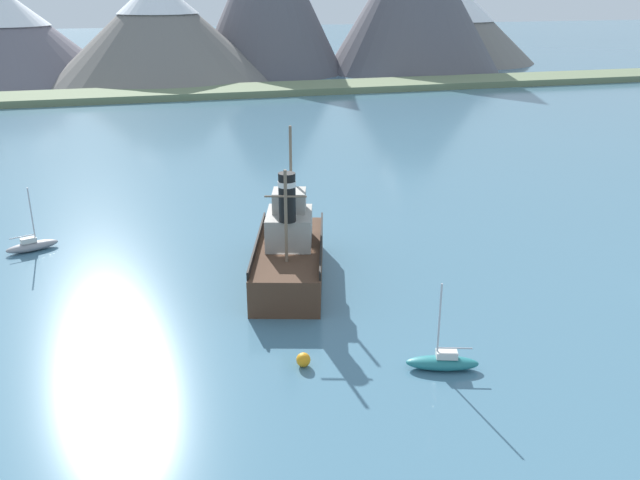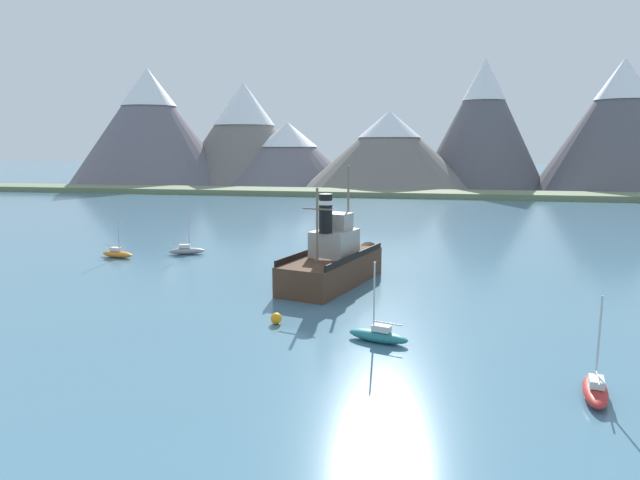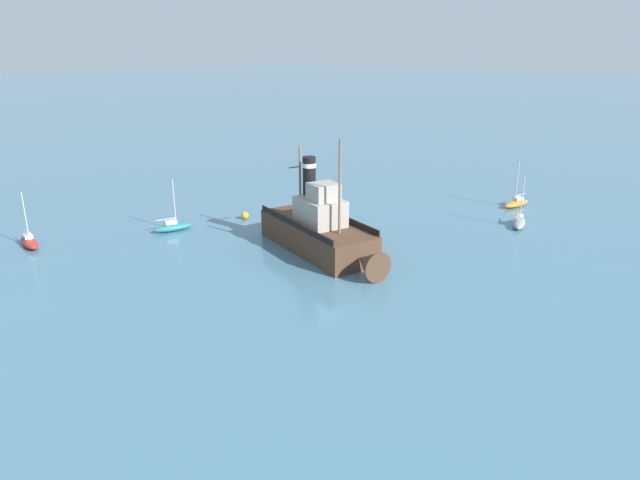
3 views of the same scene
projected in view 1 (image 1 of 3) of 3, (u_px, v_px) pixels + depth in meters
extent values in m
plane|color=#477289|center=(293.00, 281.00, 46.06)|extent=(600.00, 600.00, 0.00)
cone|color=slate|center=(9.00, 35.00, 142.05)|extent=(41.78, 41.78, 17.92)
cone|color=white|center=(4.00, 7.00, 140.13)|extent=(17.47, 17.47, 7.14)
cone|color=slate|center=(159.00, 30.00, 139.00)|extent=(45.96, 45.96, 20.25)
cone|color=slate|center=(458.00, 26.00, 173.59)|extent=(39.51, 39.51, 17.94)
cone|color=white|center=(460.00, 5.00, 171.79)|extent=(18.19, 18.19, 7.87)
cube|color=#6B7A56|center=(186.00, 93.00, 122.04)|extent=(240.00, 12.00, 1.20)
cube|color=#4C3323|center=(289.00, 263.00, 45.98)|extent=(7.57, 12.75, 2.40)
cone|color=#4C3323|center=(295.00, 227.00, 52.71)|extent=(2.93, 2.96, 2.35)
cube|color=#9E998E|center=(289.00, 228.00, 45.63)|extent=(4.00, 4.68, 2.20)
cube|color=#9E998E|center=(289.00, 201.00, 45.46)|extent=(2.67, 2.53, 1.40)
cylinder|color=black|center=(287.00, 197.00, 43.08)|extent=(1.10, 1.10, 3.20)
cylinder|color=silver|center=(287.00, 184.00, 42.77)|extent=(1.16, 1.16, 0.35)
cylinder|color=#75604C|center=(291.00, 179.00, 47.31)|extent=(0.20, 0.20, 7.50)
cylinder|color=#75604C|center=(286.00, 217.00, 41.96)|extent=(0.20, 0.20, 6.00)
cylinder|color=#75604C|center=(286.00, 196.00, 41.50)|extent=(2.53, 0.84, 0.12)
cube|color=black|center=(257.00, 242.00, 45.49)|extent=(3.30, 10.98, 0.50)
cube|color=black|center=(321.00, 243.00, 45.43)|extent=(3.30, 10.98, 0.50)
ellipsoid|color=gray|center=(32.00, 246.00, 51.18)|extent=(3.95, 2.33, 0.70)
cube|color=silver|center=(28.00, 240.00, 50.89)|extent=(1.25, 0.98, 0.36)
cylinder|color=#B7B7BC|center=(32.00, 215.00, 50.48)|extent=(0.10, 0.10, 4.20)
cylinder|color=#B7B7BC|center=(22.00, 237.00, 50.54)|extent=(1.72, 0.69, 0.08)
ellipsoid|color=#23757A|center=(442.00, 363.00, 35.40)|extent=(3.95, 2.20, 0.70)
cube|color=silver|center=(447.00, 354.00, 35.21)|extent=(1.24, 0.94, 0.36)
cylinder|color=#B7B7BC|center=(439.00, 321.00, 34.55)|extent=(0.10, 0.10, 4.20)
cylinder|color=#B7B7BC|center=(455.00, 348.00, 35.06)|extent=(1.74, 0.62, 0.08)
sphere|color=orange|center=(303.00, 360.00, 35.65)|extent=(0.76, 0.76, 0.76)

